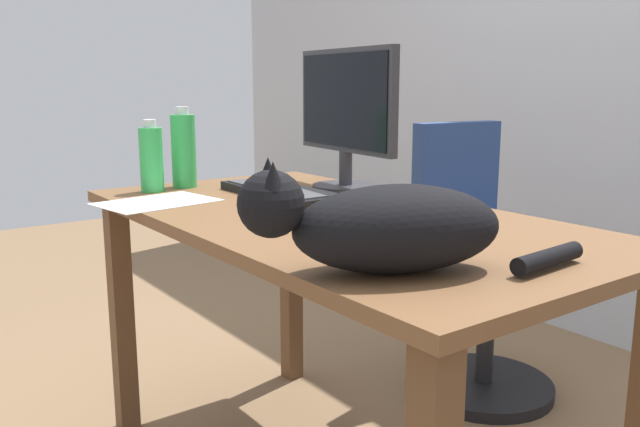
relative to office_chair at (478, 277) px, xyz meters
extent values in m
cube|color=brown|center=(0.20, -0.80, 0.33)|extent=(1.43, 0.75, 0.03)
cube|color=brown|center=(-0.45, -1.11, -0.05)|extent=(0.06, 0.06, 0.73)
cube|color=brown|center=(-0.45, -0.48, -0.05)|extent=(0.06, 0.06, 0.73)
cylinder|color=black|center=(0.05, -0.01, -0.39)|extent=(0.48, 0.48, 0.04)
cylinder|color=black|center=(0.05, -0.01, -0.17)|extent=(0.06, 0.06, 0.48)
cylinder|color=navy|center=(0.05, -0.01, 0.10)|extent=(0.44, 0.44, 0.06)
cube|color=navy|center=(-0.14, 0.02, 0.33)|extent=(0.10, 0.36, 0.40)
cylinder|color=#333338|center=(-0.08, -0.53, 0.36)|extent=(0.20, 0.20, 0.01)
cylinder|color=#333338|center=(-0.08, -0.53, 0.41)|extent=(0.04, 0.04, 0.10)
cube|color=#333338|center=(-0.08, -0.53, 0.61)|extent=(0.48, 0.07, 0.30)
cube|color=black|center=(-0.08, -0.55, 0.61)|extent=(0.45, 0.05, 0.27)
cube|color=black|center=(-0.09, -0.76, 0.36)|extent=(0.44, 0.15, 0.02)
cube|color=#444447|center=(-0.09, -0.76, 0.37)|extent=(0.40, 0.12, 0.00)
ellipsoid|color=black|center=(0.67, -1.02, 0.42)|extent=(0.31, 0.40, 0.15)
sphere|color=black|center=(0.58, -1.21, 0.47)|extent=(0.11, 0.11, 0.11)
cone|color=black|center=(0.61, -1.22, 0.52)|extent=(0.04, 0.04, 0.04)
cone|color=black|center=(0.55, -1.20, 0.52)|extent=(0.04, 0.04, 0.04)
cylinder|color=black|center=(0.81, -0.80, 0.37)|extent=(0.05, 0.18, 0.03)
ellipsoid|color=black|center=(0.18, -0.98, 0.37)|extent=(0.11, 0.06, 0.04)
cube|color=white|center=(-0.20, -1.08, 0.35)|extent=(0.25, 0.32, 0.00)
cylinder|color=green|center=(-0.41, -0.90, 0.46)|extent=(0.07, 0.07, 0.22)
cylinder|color=silver|center=(-0.41, -0.90, 0.58)|extent=(0.04, 0.04, 0.02)
cylinder|color=green|center=(-0.38, -1.02, 0.44)|extent=(0.07, 0.07, 0.19)
cylinder|color=silver|center=(-0.38, -1.02, 0.55)|extent=(0.04, 0.04, 0.02)
camera|label=1|loc=(1.46, -1.76, 0.66)|focal=37.11mm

